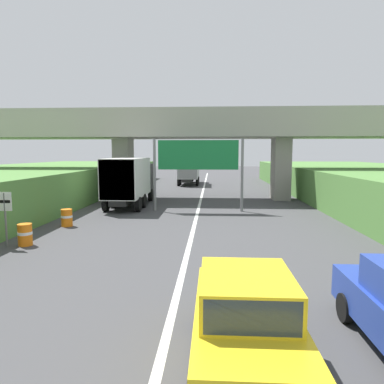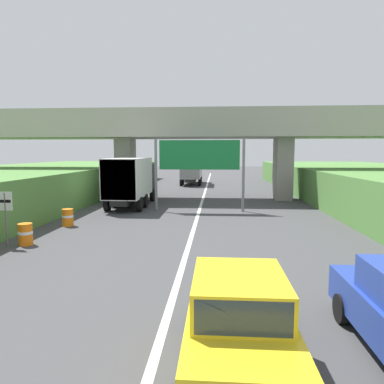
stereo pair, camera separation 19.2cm
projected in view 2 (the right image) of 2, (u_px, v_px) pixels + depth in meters
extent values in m
cube|color=white|center=(200.00, 210.00, 23.18)|extent=(0.20, 85.60, 0.01)
cube|color=#9E998E|center=(203.00, 131.00, 28.20)|extent=(40.00, 4.80, 1.10)
cube|color=#9E998E|center=(202.00, 114.00, 25.88)|extent=(40.00, 0.36, 1.10)
cube|color=#9E998E|center=(204.00, 120.00, 30.28)|extent=(40.00, 0.36, 1.10)
cube|color=gray|center=(126.00, 168.00, 29.01)|extent=(1.30, 2.20, 5.02)
cube|color=gray|center=(283.00, 169.00, 28.09)|extent=(1.30, 2.20, 5.02)
cylinder|color=slate|center=(156.00, 175.00, 22.65)|extent=(0.18, 0.18, 4.72)
cylinder|color=slate|center=(243.00, 175.00, 22.25)|extent=(0.18, 0.18, 4.72)
cube|color=#167238|center=(199.00, 155.00, 22.31)|extent=(5.20, 0.12, 1.90)
cube|color=white|center=(199.00, 155.00, 22.29)|extent=(4.89, 0.01, 1.67)
cylinder|color=slate|center=(6.00, 219.00, 14.03)|extent=(0.08, 0.08, 2.20)
cube|color=white|center=(5.00, 201.00, 13.93)|extent=(0.60, 0.03, 0.76)
cube|color=black|center=(5.00, 201.00, 13.91)|extent=(0.50, 0.01, 0.12)
cube|color=black|center=(133.00, 197.00, 24.93)|extent=(1.10, 7.30, 0.36)
cube|color=black|center=(140.00, 177.00, 27.37)|extent=(2.10, 2.10, 2.10)
cube|color=#2D3842|center=(143.00, 173.00, 28.34)|extent=(1.89, 0.06, 0.90)
cube|color=silver|center=(128.00, 177.00, 23.72)|extent=(2.30, 5.20, 2.60)
cube|color=#A8A8A4|center=(118.00, 180.00, 21.16)|extent=(2.21, 0.04, 2.50)
cylinder|color=black|center=(129.00, 195.00, 27.59)|extent=(0.30, 0.96, 0.96)
cylinder|color=black|center=(153.00, 195.00, 27.46)|extent=(0.30, 0.96, 0.96)
cylinder|color=black|center=(107.00, 204.00, 22.56)|extent=(0.30, 0.96, 0.96)
cylinder|color=black|center=(140.00, 204.00, 22.41)|extent=(0.30, 0.96, 0.96)
cylinder|color=black|center=(115.00, 200.00, 24.24)|extent=(0.30, 0.96, 0.96)
cylinder|color=black|center=(145.00, 201.00, 24.09)|extent=(0.30, 0.96, 0.96)
cube|color=black|center=(192.00, 179.00, 42.45)|extent=(1.10, 7.30, 0.36)
cube|color=#B2B5B7|center=(193.00, 168.00, 44.89)|extent=(2.10, 2.10, 2.10)
cube|color=#2D3842|center=(194.00, 165.00, 45.87)|extent=(1.89, 0.06, 0.90)
cube|color=#B2B5B7|center=(191.00, 167.00, 41.25)|extent=(2.30, 5.20, 2.60)
cube|color=gray|center=(190.00, 168.00, 38.69)|extent=(2.21, 0.04, 2.50)
cylinder|color=black|center=(186.00, 179.00, 45.12)|extent=(0.30, 0.96, 0.96)
cylinder|color=black|center=(201.00, 179.00, 44.98)|extent=(0.30, 0.96, 0.96)
cylinder|color=black|center=(181.00, 182.00, 40.09)|extent=(0.30, 0.96, 0.96)
cylinder|color=black|center=(200.00, 182.00, 39.94)|extent=(0.30, 0.96, 0.96)
cylinder|color=black|center=(183.00, 181.00, 41.77)|extent=(0.30, 0.96, 0.96)
cylinder|color=black|center=(200.00, 181.00, 41.61)|extent=(0.30, 0.96, 0.96)
cube|color=gold|center=(238.00, 327.00, 6.15)|extent=(1.76, 4.10, 0.76)
cube|color=gold|center=(239.00, 292.00, 5.92)|extent=(1.56, 1.90, 0.64)
cube|color=#2D3842|center=(243.00, 318.00, 5.01)|extent=(1.44, 0.06, 0.54)
cylinder|color=black|center=(196.00, 313.00, 7.51)|extent=(0.22, 0.64, 0.64)
cylinder|color=black|center=(273.00, 315.00, 7.39)|extent=(0.22, 0.64, 0.64)
cylinder|color=black|center=(342.00, 309.00, 7.72)|extent=(0.22, 0.64, 0.64)
cylinder|color=orange|center=(25.00, 234.00, 14.24)|extent=(0.56, 0.56, 0.90)
cylinder|color=white|center=(25.00, 233.00, 14.24)|extent=(0.57, 0.57, 0.12)
cylinder|color=orange|center=(68.00, 217.00, 17.95)|extent=(0.56, 0.56, 0.90)
cylinder|color=white|center=(68.00, 216.00, 17.95)|extent=(0.57, 0.57, 0.12)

